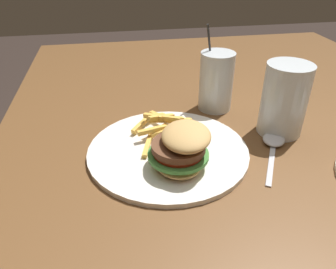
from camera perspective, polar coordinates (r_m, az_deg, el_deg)
dining_table at (r=0.82m, az=14.86°, el=-6.28°), size 1.51×1.15×0.76m
meal_plate_near at (r=0.62m, az=0.81°, el=-2.42°), size 0.31×0.31×0.09m
beer_glass at (r=0.72m, az=19.55°, el=5.54°), size 0.09×0.09×0.15m
juice_glass at (r=0.80m, az=8.35°, el=8.70°), size 0.08×0.08×0.20m
spoon at (r=0.70m, az=17.96°, el=-1.17°), size 0.17×0.11×0.02m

